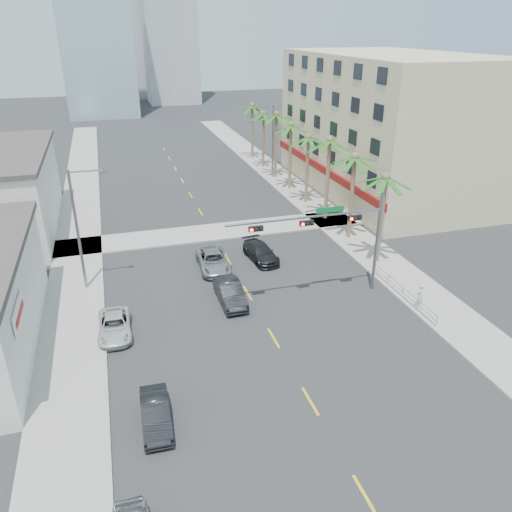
{
  "coord_description": "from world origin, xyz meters",
  "views": [
    {
      "loc": [
        -8.5,
        -20.59,
        17.71
      ],
      "look_at": [
        0.27,
        8.72,
        3.5
      ],
      "focal_mm": 35.0,
      "sensor_mm": 36.0,
      "label": 1
    }
  ],
  "objects": [
    {
      "name": "palm_tree_3",
      "position": [
        11.6,
        27.6,
        7.08
      ],
      "size": [
        4.8,
        4.8,
        7.8
      ],
      "color": "brown",
      "rests_on": "ground"
    },
    {
      "name": "ground",
      "position": [
        0.0,
        0.0,
        0.0
      ],
      "size": [
        260.0,
        260.0,
        0.0
      ],
      "primitive_type": "plane",
      "color": "#262628",
      "rests_on": "ground"
    },
    {
      "name": "car_lane_right",
      "position": [
        2.6,
        15.17,
        0.67
      ],
      "size": [
        2.35,
        4.77,
        1.33
      ],
      "primitive_type": "imported",
      "rotation": [
        0.0,
        0.0,
        0.11
      ],
      "color": "black",
      "rests_on": "ground"
    },
    {
      "name": "sidewalk_cross",
      "position": [
        0.0,
        22.0,
        0.07
      ],
      "size": [
        80.0,
        4.0,
        0.15
      ],
      "primitive_type": "cube",
      "color": "gray",
      "rests_on": "ground"
    },
    {
      "name": "car_lane_left",
      "position": [
        -1.5,
        9.12,
        0.74
      ],
      "size": [
        1.58,
        4.49,
        1.48
      ],
      "primitive_type": "imported",
      "rotation": [
        0.0,
        0.0,
        0.0
      ],
      "color": "black",
      "rests_on": "ground"
    },
    {
      "name": "palm_tree_0",
      "position": [
        11.6,
        12.0,
        7.08
      ],
      "size": [
        4.8,
        4.8,
        7.8
      ],
      "color": "brown",
      "rests_on": "ground"
    },
    {
      "name": "palm_tree_5",
      "position": [
        11.6,
        38.0,
        7.78
      ],
      "size": [
        4.8,
        4.8,
        8.52
      ],
      "color": "brown",
      "rests_on": "ground"
    },
    {
      "name": "guardrail",
      "position": [
        10.3,
        6.0,
        0.67
      ],
      "size": [
        0.08,
        8.08,
        1.0
      ],
      "color": "silver",
      "rests_on": "ground"
    },
    {
      "name": "pedestrian",
      "position": [
        10.63,
        4.52,
        1.01
      ],
      "size": [
        0.75,
        0.69,
        1.73
      ],
      "primitive_type": "imported",
      "rotation": [
        0.0,
        0.0,
        3.7
      ],
      "color": "silver",
      "rests_on": "sidewalk_right"
    },
    {
      "name": "car_parked_far",
      "position": [
        -9.4,
        7.29,
        0.6
      ],
      "size": [
        2.13,
        4.39,
        1.2
      ],
      "primitive_type": "imported",
      "rotation": [
        0.0,
        0.0,
        -0.03
      ],
      "color": "silver",
      "rests_on": "ground"
    },
    {
      "name": "traffic_signal_mast",
      "position": [
        5.78,
        7.95,
        5.06
      ],
      "size": [
        11.12,
        0.54,
        7.2
      ],
      "color": "slate",
      "rests_on": "ground"
    },
    {
      "name": "palm_tree_1",
      "position": [
        11.6,
        17.2,
        7.43
      ],
      "size": [
        4.8,
        4.8,
        8.16
      ],
      "color": "brown",
      "rests_on": "ground"
    },
    {
      "name": "streetlight_right",
      "position": [
        11.0,
        38.0,
        5.06
      ],
      "size": [
        2.55,
        0.25,
        9.0
      ],
      "color": "slate",
      "rests_on": "ground"
    },
    {
      "name": "palm_tree_4",
      "position": [
        11.6,
        32.8,
        7.43
      ],
      "size": [
        4.8,
        4.8,
        8.16
      ],
      "color": "brown",
      "rests_on": "ground"
    },
    {
      "name": "car_lane_center",
      "position": [
        -1.5,
        14.65,
        0.7
      ],
      "size": [
        2.53,
        5.11,
        1.39
      ],
      "primitive_type": "imported",
      "rotation": [
        0.0,
        0.0,
        -0.04
      ],
      "color": "#A8A7AC",
      "rests_on": "ground"
    },
    {
      "name": "palm_tree_7",
      "position": [
        11.6,
        48.4,
        7.43
      ],
      "size": [
        4.8,
        4.8,
        8.16
      ],
      "color": "brown",
      "rests_on": "ground"
    },
    {
      "name": "car_parked_mid",
      "position": [
        -7.8,
        -1.35,
        0.64
      ],
      "size": [
        1.49,
        3.94,
        1.28
      ],
      "primitive_type": "imported",
      "rotation": [
        0.0,
        0.0,
        -0.03
      ],
      "color": "black",
      "rests_on": "ground"
    },
    {
      "name": "sidewalk_left",
      "position": [
        -12.0,
        20.0,
        0.07
      ],
      "size": [
        4.0,
        120.0,
        0.15
      ],
      "primitive_type": "cube",
      "color": "gray",
      "rests_on": "ground"
    },
    {
      "name": "palm_tree_6",
      "position": [
        11.6,
        43.2,
        7.08
      ],
      "size": [
        4.8,
        4.8,
        7.8
      ],
      "color": "brown",
      "rests_on": "ground"
    },
    {
      "name": "sidewalk_right",
      "position": [
        12.0,
        20.0,
        0.07
      ],
      "size": [
        4.0,
        120.0,
        0.15
      ],
      "primitive_type": "cube",
      "color": "gray",
      "rests_on": "ground"
    },
    {
      "name": "building_right",
      "position": [
        21.99,
        30.0,
        7.5
      ],
      "size": [
        15.25,
        28.0,
        15.0
      ],
      "color": "beige",
      "rests_on": "ground"
    },
    {
      "name": "tower_far_center",
      "position": [
        -3.0,
        125.0,
        21.0
      ],
      "size": [
        16.0,
        16.0,
        42.0
      ],
      "primitive_type": "cube",
      "color": "#ADADB2",
      "rests_on": "ground"
    },
    {
      "name": "palm_tree_2",
      "position": [
        11.6,
        22.4,
        7.78
      ],
      "size": [
        4.8,
        4.8,
        8.52
      ],
      "color": "brown",
      "rests_on": "ground"
    },
    {
      "name": "streetlight_left",
      "position": [
        -11.0,
        14.0,
        5.06
      ],
      "size": [
        2.55,
        0.25,
        9.0
      ],
      "color": "slate",
      "rests_on": "ground"
    }
  ]
}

